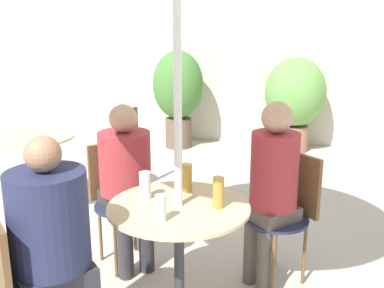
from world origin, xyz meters
name	(u,v)px	position (x,y,z in m)	size (l,w,h in m)	color
storefront_wall	(244,38)	(0.00, 4.16, 1.50)	(10.00, 0.06, 3.00)	beige
cafe_table_near	(179,235)	(-0.02, -0.07, 0.54)	(0.80, 0.80, 0.72)	#2D2D33
cafe_table_far	(33,157)	(-1.67, 1.23, 0.53)	(0.76, 0.76, 0.72)	#2D2D33
bistro_chair_0	(287,205)	(0.60, 0.51, 0.53)	(0.49, 0.49, 0.88)	#232847
bistro_chair_1	(119,191)	(-0.60, 0.54, 0.53)	(0.49, 0.49, 0.88)	#232847
bistro_chair_2	(25,281)	(-0.64, -0.66, 0.53)	(0.49, 0.49, 0.88)	#232847
bistro_chair_4	(119,141)	(-1.08, 1.88, 0.53)	(0.46, 0.45, 0.88)	#232847
seated_person_0	(273,179)	(0.49, 0.41, 0.75)	(0.39, 0.39, 1.25)	brown
seated_person_1	(126,174)	(-0.50, 0.43, 0.71)	(0.45, 0.45, 1.19)	#2D2D33
seated_person_2	(54,237)	(-0.53, -0.55, 0.72)	(0.48, 0.48, 1.22)	#2D2D33
beer_glass_0	(218,193)	(0.20, -0.06, 0.81)	(0.06, 0.06, 0.18)	#B28433
beer_glass_1	(187,178)	(-0.02, 0.15, 0.81)	(0.07, 0.07, 0.17)	#B28433
beer_glass_2	(145,185)	(-0.23, -0.01, 0.80)	(0.07, 0.07, 0.16)	silver
beer_glass_3	(161,208)	(-0.06, -0.29, 0.80)	(0.06, 0.06, 0.14)	silver
potted_plant_0	(178,90)	(-0.86, 3.69, 0.81)	(0.70, 0.70, 1.35)	brown
potted_plant_1	(295,96)	(0.73, 3.78, 0.76)	(0.81, 0.81, 1.27)	#93664C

